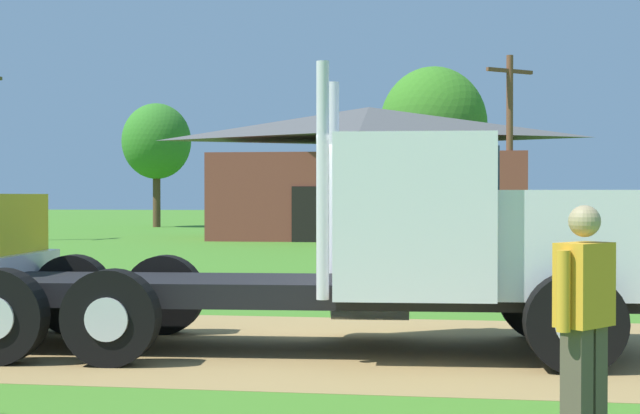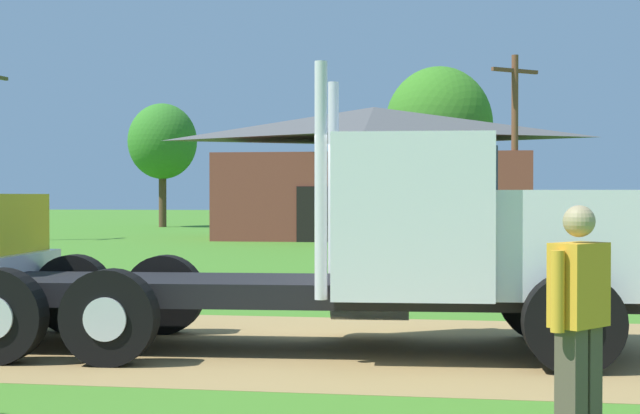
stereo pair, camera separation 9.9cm
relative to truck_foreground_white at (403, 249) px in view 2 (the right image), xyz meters
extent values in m
plane|color=#427C24|center=(-0.14, 0.21, -1.22)|extent=(200.00, 200.00, 0.00)
cube|color=#9C7D49|center=(-0.14, 0.21, -1.21)|extent=(120.00, 5.22, 0.01)
cube|color=black|center=(-1.34, -0.10, -0.50)|extent=(8.23, 2.03, 0.28)
cube|color=white|center=(1.84, 0.10, 0.09)|extent=(1.89, 2.12, 1.19)
cube|color=white|center=(0.09, -0.01, 0.40)|extent=(1.87, 2.40, 1.81)
cube|color=#2D3D4C|center=(0.98, 0.05, 0.76)|extent=(0.16, 1.91, 0.80)
cylinder|color=silver|center=(-0.95, 0.84, 0.79)|extent=(0.14, 0.14, 2.59)
cylinder|color=silver|center=(-0.83, -0.98, 0.79)|extent=(0.14, 0.14, 2.59)
cylinder|color=silver|center=(-0.49, 0.96, -0.72)|extent=(1.03, 0.58, 0.52)
cylinder|color=black|center=(1.68, 1.24, -0.69)|extent=(1.06, 0.36, 1.05)
cylinder|color=silver|center=(1.67, 1.40, -0.69)|extent=(0.47, 0.07, 0.47)
cylinder|color=black|center=(1.82, -1.05, -0.69)|extent=(1.06, 0.36, 1.05)
cylinder|color=silver|center=(1.83, -1.21, -0.69)|extent=(0.47, 0.07, 0.47)
cylinder|color=black|center=(-4.48, 0.85, -0.69)|extent=(1.06, 0.36, 1.05)
cylinder|color=silver|center=(-4.49, 1.01, -0.69)|extent=(0.47, 0.07, 0.47)
cylinder|color=black|center=(-3.23, 0.93, -0.69)|extent=(1.06, 0.36, 1.05)
cylinder|color=silver|center=(-3.24, 1.09, -0.69)|extent=(0.47, 0.07, 0.47)
cylinder|color=black|center=(-3.09, -1.36, -0.69)|extent=(1.06, 0.36, 1.05)
cylinder|color=silver|center=(-3.08, -1.52, -0.69)|extent=(0.47, 0.07, 0.47)
cube|color=silver|center=(-5.00, 0.42, -0.30)|extent=(0.29, 2.30, 0.32)
cube|color=gold|center=(1.52, -3.81, -0.03)|extent=(0.48, 0.50, 0.62)
sphere|color=tan|center=(1.52, -3.81, 0.44)|extent=(0.24, 0.24, 0.24)
cube|color=brown|center=(1.46, -3.89, -0.78)|extent=(0.24, 0.24, 0.88)
cube|color=brown|center=(1.59, -3.74, -0.78)|extent=(0.24, 0.24, 0.88)
cylinder|color=gold|center=(1.35, -4.02, -0.06)|extent=(0.10, 0.10, 0.59)
cylinder|color=gold|center=(1.70, -3.61, -0.06)|extent=(0.10, 0.10, 0.59)
cube|color=brown|center=(-2.93, 27.97, 0.56)|extent=(12.78, 6.77, 3.56)
pyramid|color=#4F4F4F|center=(-2.93, 27.97, 3.71)|extent=(13.42, 7.11, 1.36)
cube|color=black|center=(-4.78, 24.63, -0.12)|extent=(1.80, 0.09, 2.20)
cylinder|color=brown|center=(2.77, 24.95, 2.40)|extent=(0.26, 0.26, 7.23)
cube|color=brown|center=(2.77, 24.95, 5.41)|extent=(1.84, 1.44, 0.14)
cylinder|color=#513823|center=(-16.39, 40.20, 0.48)|extent=(0.44, 0.44, 3.39)
ellipsoid|color=#327823|center=(-16.39, 40.20, 3.77)|extent=(3.99, 3.99, 4.39)
cylinder|color=#513823|center=(-0.29, 32.41, 0.33)|extent=(0.44, 0.44, 3.10)
ellipsoid|color=#377A1F|center=(-0.29, 32.41, 3.90)|extent=(5.04, 5.04, 5.55)
camera|label=1|loc=(0.55, -10.75, 0.63)|focal=51.15mm
camera|label=2|loc=(0.64, -10.74, 0.63)|focal=51.15mm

